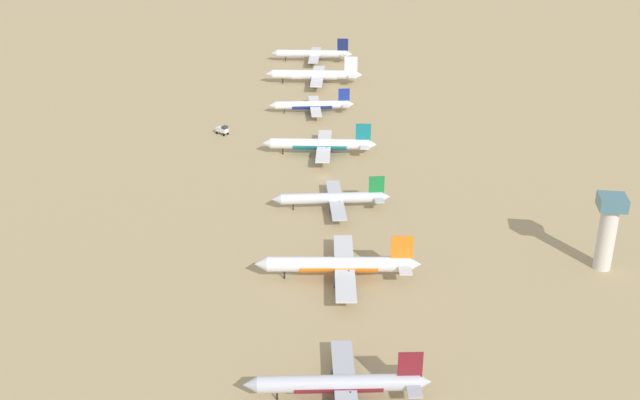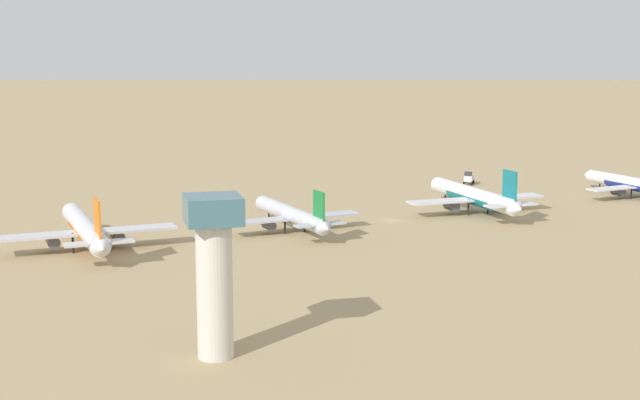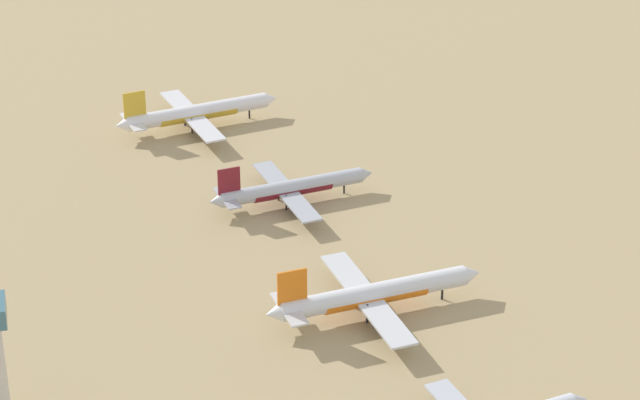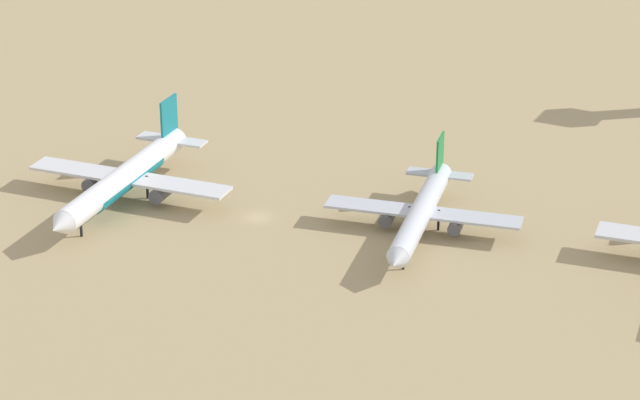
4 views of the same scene
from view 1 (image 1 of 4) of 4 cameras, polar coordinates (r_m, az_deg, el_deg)
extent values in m
plane|color=tan|center=(270.20, 0.27, 1.68)|extent=(2012.09, 2012.09, 0.00)
cylinder|color=silver|center=(427.53, -0.61, 10.84)|extent=(38.71, 7.47, 4.06)
cone|color=silver|center=(429.25, -3.45, 10.85)|extent=(3.76, 4.27, 3.98)
cone|color=silver|center=(426.83, 2.22, 10.80)|extent=(3.31, 3.91, 3.66)
cube|color=#141E51|center=(425.80, 1.70, 11.43)|extent=(5.89, 0.90, 7.49)
cube|color=silver|center=(426.78, 1.78, 10.86)|extent=(4.55, 13.09, 0.39)
cube|color=silver|center=(427.60, -0.39, 10.75)|extent=(8.56, 36.70, 0.48)
cylinder|color=#4C4C54|center=(421.77, -0.56, 10.35)|extent=(4.69, 2.85, 2.46)
cylinder|color=#4C4C54|center=(434.22, -0.46, 10.76)|extent=(4.69, 2.85, 2.46)
cylinder|color=black|center=(429.20, -2.59, 10.54)|extent=(0.47, 0.47, 4.09)
cylinder|color=black|center=(425.26, -0.26, 10.43)|extent=(0.47, 0.47, 4.09)
cylinder|color=black|center=(430.65, -0.22, 10.61)|extent=(0.47, 0.47, 4.09)
cylinder|color=white|center=(383.85, -0.43, 9.33)|extent=(41.49, 8.36, 4.36)
cone|color=white|center=(385.54, -3.81, 9.34)|extent=(4.07, 4.61, 4.27)
cone|color=white|center=(383.47, 2.93, 9.28)|extent=(3.58, 4.21, 3.92)
cube|color=white|center=(382.15, 2.32, 10.03)|extent=(6.31, 1.01, 8.02)
cube|color=silver|center=(383.33, 2.41, 9.36)|extent=(4.99, 14.05, 0.41)
cube|color=silver|center=(383.97, -0.17, 9.22)|extent=(9.51, 39.34, 0.52)
cylinder|color=#4C4C54|center=(377.80, -0.36, 8.72)|extent=(5.05, 3.09, 2.64)
cylinder|color=#4C4C54|center=(391.05, -0.26, 9.26)|extent=(5.05, 3.09, 2.64)
cylinder|color=black|center=(385.57, -2.79, 8.97)|extent=(0.50, 0.50, 4.38)
cylinder|color=black|center=(381.54, -0.02, 8.83)|extent=(0.50, 0.50, 4.38)
cylinder|color=black|center=(387.28, 0.02, 9.06)|extent=(0.50, 0.50, 4.38)
cylinder|color=white|center=(383.93, -0.43, 9.28)|extent=(23.01, 6.56, 4.36)
cylinder|color=white|center=(338.94, -0.61, 7.11)|extent=(32.21, 9.62, 3.40)
cone|color=white|center=(338.59, -3.59, 7.04)|extent=(3.46, 3.82, 3.33)
cone|color=white|center=(340.18, 2.33, 7.15)|extent=(3.05, 3.49, 3.06)
cube|color=navy|center=(338.74, 1.80, 7.79)|extent=(4.88, 1.27, 6.25)
cube|color=silver|center=(339.83, 1.88, 7.20)|extent=(4.90, 11.07, 0.32)
cube|color=silver|center=(339.18, -0.38, 7.01)|extent=(10.33, 30.67, 0.40)
cylinder|color=#4C4C54|center=(334.41, -0.45, 6.54)|extent=(4.08, 2.75, 2.06)
cylinder|color=#4C4C54|center=(344.63, -0.54, 7.08)|extent=(4.08, 2.75, 2.06)
cylinder|color=black|center=(339.21, -2.68, 6.73)|extent=(0.39, 0.39, 3.41)
cylinder|color=black|center=(337.45, -0.20, 6.66)|extent=(0.39, 0.39, 3.41)
cylinder|color=black|center=(341.88, -0.25, 6.90)|extent=(0.39, 0.39, 3.41)
cylinder|color=navy|center=(339.02, -0.61, 7.06)|extent=(18.02, 6.80, 3.40)
cylinder|color=white|center=(289.76, -0.01, 4.20)|extent=(37.35, 7.65, 3.92)
cone|color=white|center=(291.17, -4.00, 4.24)|extent=(3.67, 4.16, 3.84)
cone|color=white|center=(289.76, 3.96, 4.14)|extent=(3.23, 3.80, 3.53)
cube|color=#14727F|center=(288.11, 3.24, 5.01)|extent=(5.68, 0.93, 7.22)
cube|color=silver|center=(289.53, 3.35, 4.22)|extent=(4.53, 12.65, 0.37)
cube|color=silver|center=(289.95, 0.30, 4.07)|extent=(8.67, 35.42, 0.46)
cylinder|color=#4C4C54|center=(284.68, 0.09, 3.37)|extent=(4.55, 2.80, 2.37)
cylinder|color=#4C4C54|center=(296.27, 0.17, 4.23)|extent=(4.55, 2.80, 2.37)
cylinder|color=black|center=(291.41, -2.79, 3.79)|extent=(0.45, 0.45, 3.94)
cylinder|color=black|center=(287.99, 0.48, 3.57)|extent=(0.45, 0.45, 3.94)
cylinder|color=black|center=(293.02, 0.51, 3.94)|extent=(0.45, 0.45, 3.94)
cylinder|color=#14727F|center=(289.86, -0.01, 4.14)|extent=(20.72, 5.97, 3.93)
cylinder|color=silver|center=(244.61, 0.88, 0.14)|extent=(32.64, 9.73, 3.44)
cone|color=silver|center=(244.04, -3.27, 0.04)|extent=(3.50, 3.87, 3.37)
cone|color=silver|center=(246.45, 4.96, 0.24)|extent=(3.09, 3.53, 3.10)
cube|color=#197A38|center=(244.40, 4.24, 1.09)|extent=(4.95, 1.28, 6.34)
cube|color=#B6BBC5|center=(245.94, 4.34, 0.30)|extent=(4.96, 11.22, 0.33)
cube|color=#B6BBC5|center=(244.96, 1.20, 0.02)|extent=(10.45, 31.08, 0.41)
cylinder|color=#4C4C54|center=(240.50, 1.13, -0.78)|extent=(4.14, 2.78, 2.08)
cylinder|color=#4C4C54|center=(250.36, 0.94, 0.27)|extent=(4.14, 2.78, 2.08)
cylinder|color=black|center=(244.93, -2.01, -0.37)|extent=(0.40, 0.40, 3.46)
cylinder|color=black|center=(243.50, 1.45, -0.52)|extent=(0.40, 0.40, 3.46)
cylinder|color=black|center=(247.77, 1.36, -0.06)|extent=(0.40, 0.40, 3.46)
cylinder|color=silver|center=(204.43, 1.39, -4.81)|extent=(38.34, 9.15, 4.03)
cone|color=silver|center=(205.02, -4.44, -4.79)|extent=(3.89, 4.37, 3.95)
cone|color=silver|center=(205.92, 7.14, -4.78)|extent=(3.43, 3.99, 3.62)
cube|color=orange|center=(203.26, 6.14, -3.62)|extent=(5.82, 1.16, 7.42)
cube|color=silver|center=(205.37, 6.26, -4.69)|extent=(5.08, 13.06, 0.38)
cube|color=silver|center=(204.82, 1.84, -4.98)|extent=(10.13, 36.41, 0.48)
cylinder|color=#4C4C54|center=(200.01, 1.64, -6.23)|extent=(4.74, 3.02, 2.44)
cylinder|color=#4C4C54|center=(211.06, 1.55, -4.48)|extent=(4.74, 3.02, 2.44)
cylinder|color=black|center=(205.81, -2.67, -5.39)|extent=(0.47, 0.47, 4.05)
cylinder|color=black|center=(203.31, 2.15, -5.78)|extent=(0.47, 0.47, 4.05)
cylinder|color=black|center=(208.10, 2.10, -5.02)|extent=(0.47, 0.47, 4.05)
cylinder|color=orange|center=(204.58, 1.39, -4.88)|extent=(21.33, 6.84, 4.03)
cylinder|color=#B2B7C1|center=(163.10, 1.38, -13.49)|extent=(33.78, 9.05, 3.55)
cone|color=#B2B7C1|center=(163.30, -5.24, -13.55)|extent=(3.52, 3.93, 3.48)
cone|color=#B2B7C1|center=(164.92, 7.86, -13.27)|extent=(3.11, 3.58, 3.20)
cube|color=maroon|center=(161.94, 6.74, -12.15)|extent=(5.13, 1.17, 6.54)
cube|color=#A4A8B2|center=(164.29, 6.88, -13.21)|extent=(4.80, 11.56, 0.34)
cube|color=#A4A8B2|center=(163.55, 1.88, -13.65)|extent=(9.85, 32.12, 0.42)
cylinder|color=#4C4C54|center=(168.73, 1.50, -12.83)|extent=(4.23, 2.77, 2.15)
cylinder|color=black|center=(164.34, -3.22, -14.14)|extent=(0.41, 0.41, 3.57)
cylinder|color=black|center=(162.64, 2.27, -14.59)|extent=(0.41, 0.41, 3.57)
cylinder|color=black|center=(166.45, 2.16, -13.54)|extent=(0.41, 0.41, 3.57)
cylinder|color=maroon|center=(163.26, 1.38, -13.57)|extent=(18.84, 6.56, 3.56)
cube|color=silver|center=(315.02, -7.31, 5.21)|extent=(5.64, 4.65, 1.70)
cube|color=#333338|center=(313.41, -7.10, 5.39)|extent=(2.61, 2.70, 1.10)
cylinder|color=black|center=(314.88, -6.89, 4.95)|extent=(1.12, 0.87, 1.10)
cylinder|color=black|center=(313.38, -7.19, 4.84)|extent=(1.12, 0.87, 1.10)
cylinder|color=black|center=(317.58, -7.39, 5.10)|extent=(1.12, 0.87, 1.10)
cylinder|color=black|center=(316.10, -7.69, 4.99)|extent=(1.12, 0.87, 1.10)
cylinder|color=beige|center=(221.57, 20.53, -2.71)|extent=(4.80, 4.80, 18.09)
cube|color=#3F6B7A|center=(217.16, 20.95, -0.15)|extent=(7.20, 7.20, 3.60)
camera|label=2|loc=(253.10, 49.54, 1.27)|focal=52.43mm
camera|label=3|loc=(383.60, 15.41, 27.66)|focal=72.04mm
camera|label=4|loc=(251.19, -46.90, 13.70)|focal=74.96mm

